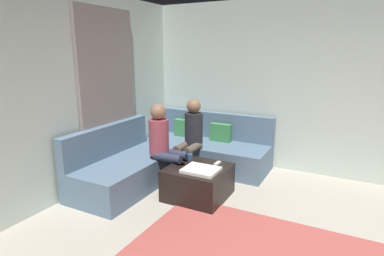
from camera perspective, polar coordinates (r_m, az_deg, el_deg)
name	(u,v)px	position (r m, az deg, el deg)	size (l,w,h in m)	color
wall_back	(329,89)	(5.19, 23.41, 6.44)	(6.00, 0.12, 2.70)	silver
wall_left	(20,102)	(4.02, -28.50, 4.07)	(0.12, 6.00, 2.70)	silver
curtain_panel	(108,97)	(4.81, -14.84, 5.40)	(0.06, 1.10, 2.50)	gray
sectional_couch	(174,156)	(5.04, -3.25, -5.14)	(2.10, 2.55, 0.87)	slate
ottoman	(198,182)	(4.28, 1.11, -9.69)	(0.76, 0.76, 0.42)	black
folded_blanket	(201,170)	(4.05, 1.64, -7.56)	(0.44, 0.36, 0.04)	white
coffee_mug	(190,157)	(4.43, -0.39, -5.28)	(0.08, 0.08, 0.10)	#334C72
game_remote	(217,163)	(4.31, 4.60, -6.36)	(0.05, 0.15, 0.02)	white
person_on_couch_back	(191,135)	(4.85, -0.22, -1.22)	(0.30, 0.60, 1.20)	brown
person_on_couch_side	(165,143)	(4.45, -4.92, -2.64)	(0.60, 0.30, 1.20)	#2D3347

